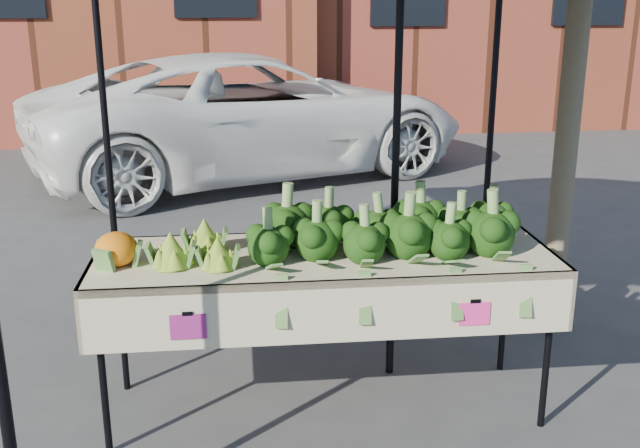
{
  "coord_description": "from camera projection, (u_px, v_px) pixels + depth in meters",
  "views": [
    {
      "loc": [
        -0.4,
        -3.51,
        2.18
      ],
      "look_at": [
        0.08,
        0.34,
        1.0
      ],
      "focal_mm": 41.94,
      "sensor_mm": 36.0,
      "label": 1
    }
  ],
  "objects": [
    {
      "name": "broccoli_heap",
      "position": [
        386.0,
        223.0,
        3.92
      ],
      "size": [
        1.5,
        0.6,
        0.3
      ],
      "primitive_type": "ellipsoid",
      "color": "black",
      "rests_on": "table"
    },
    {
      "name": "cauliflower_pair",
      "position": [
        116.0,
        246.0,
        3.69
      ],
      "size": [
        0.23,
        0.23,
        0.2
      ],
      "primitive_type": "ellipsoid",
      "color": "orange",
      "rests_on": "table"
    },
    {
      "name": "table",
      "position": [
        325.0,
        332.0,
        4.03
      ],
      "size": [
        2.41,
        0.84,
        0.9
      ],
      "color": "beige",
      "rests_on": "ground"
    },
    {
      "name": "ground",
      "position": [
        312.0,
        420.0,
        4.01
      ],
      "size": [
        90.0,
        90.0,
        0.0
      ],
      "primitive_type": "plane",
      "color": "#363639"
    },
    {
      "name": "canopy",
      "position": [
        332.0,
        149.0,
        4.18
      ],
      "size": [
        3.16,
        3.16,
        2.74
      ],
      "primitive_type": null,
      "color": "black",
      "rests_on": "ground"
    },
    {
      "name": "romanesco_cluster",
      "position": [
        195.0,
        238.0,
        3.77
      ],
      "size": [
        0.46,
        0.5,
        0.23
      ],
      "primitive_type": "ellipsoid",
      "color": "#9FB137",
      "rests_on": "table"
    }
  ]
}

